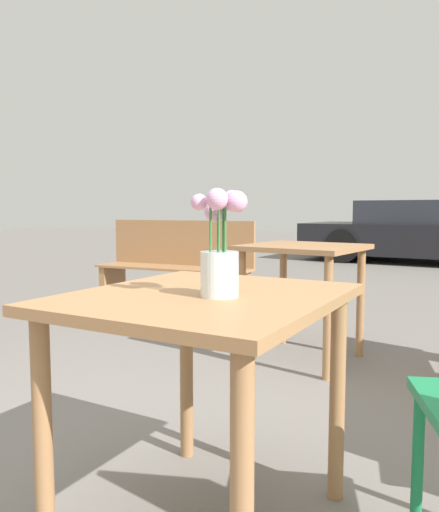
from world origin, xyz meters
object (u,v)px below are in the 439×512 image
Objects in this scene: bench_middle at (176,266)px; table_back at (303,267)px; flower_vase at (221,253)px; parked_car at (435,233)px; table_front at (206,333)px.

bench_middle is 1.84× the size of table_back.
parked_car reaches higher than flower_vase.
table_back is at bearing -28.92° from bench_middle.
parked_car is (0.19, 8.44, -0.05)m from table_front.
table_front is 8.44m from parked_car.
table_front is 2.87× the size of flower_vase.
flower_vase is 0.21× the size of bench_middle.
table_back is (1.38, -0.76, 0.14)m from bench_middle.
bench_middle is 1.58m from table_back.
flower_vase is at bearing -26.64° from table_front.
table_back is at bearing 99.57° from flower_vase.
parked_car is at bearing 89.12° from flower_vase.
bench_middle reaches higher than table_front.
bench_middle is (-1.68, 2.55, -0.38)m from flower_vase.
table_back is at bearing -93.70° from parked_car.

